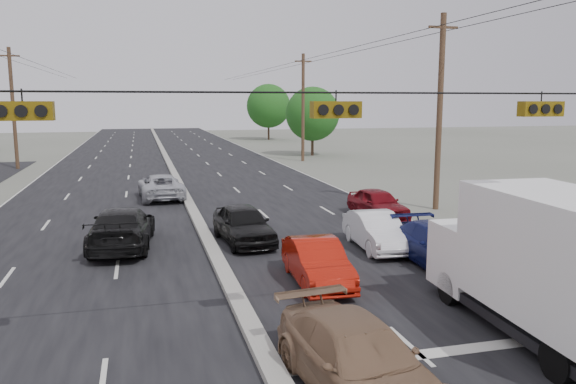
# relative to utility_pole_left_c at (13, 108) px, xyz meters

# --- Properties ---
(ground) EXTENTS (200.00, 200.00, 0.00)m
(ground) POSITION_rel_utility_pole_left_c_xyz_m (12.50, -40.00, -5.11)
(ground) COLOR #606356
(ground) RESTS_ON ground
(road_surface) EXTENTS (20.00, 160.00, 0.02)m
(road_surface) POSITION_rel_utility_pole_left_c_xyz_m (12.50, -10.00, -5.11)
(road_surface) COLOR black
(road_surface) RESTS_ON ground
(center_median) EXTENTS (0.50, 160.00, 0.20)m
(center_median) POSITION_rel_utility_pole_left_c_xyz_m (12.50, -10.00, -5.01)
(center_median) COLOR gray
(center_median) RESTS_ON ground
(utility_pole_left_c) EXTENTS (1.60, 0.30, 10.00)m
(utility_pole_left_c) POSITION_rel_utility_pole_left_c_xyz_m (0.00, 0.00, 0.00)
(utility_pole_left_c) COLOR #422D1E
(utility_pole_left_c) RESTS_ON ground
(utility_pole_right_b) EXTENTS (1.60, 0.30, 10.00)m
(utility_pole_right_b) POSITION_rel_utility_pole_left_c_xyz_m (25.00, -25.00, 0.00)
(utility_pole_right_b) COLOR #422D1E
(utility_pole_right_b) RESTS_ON ground
(utility_pole_right_c) EXTENTS (1.60, 0.30, 10.00)m
(utility_pole_right_c) POSITION_rel_utility_pole_left_c_xyz_m (25.00, 0.00, 0.00)
(utility_pole_right_c) COLOR #422D1E
(utility_pole_right_c) RESTS_ON ground
(traffic_signals) EXTENTS (25.00, 0.30, 0.54)m
(traffic_signals) POSITION_rel_utility_pole_left_c_xyz_m (13.90, -40.00, 0.39)
(traffic_signals) COLOR black
(traffic_signals) RESTS_ON ground
(tree_right_mid) EXTENTS (5.60, 5.60, 7.14)m
(tree_right_mid) POSITION_rel_utility_pole_left_c_xyz_m (27.50, 5.00, -0.77)
(tree_right_mid) COLOR #382619
(tree_right_mid) RESTS_ON ground
(tree_right_far) EXTENTS (6.40, 6.40, 8.16)m
(tree_right_far) POSITION_rel_utility_pole_left_c_xyz_m (28.50, 30.00, -0.15)
(tree_right_far) COLOR #382619
(tree_right_far) RESTS_ON ground
(box_truck) EXTENTS (2.82, 7.19, 3.59)m
(box_truck) POSITION_rel_utility_pole_left_c_xyz_m (19.19, -40.26, -3.27)
(box_truck) COLOR black
(box_truck) RESTS_ON ground
(tan_sedan) EXTENTS (2.54, 5.10, 1.42)m
(tan_sedan) POSITION_rel_utility_pole_left_c_xyz_m (13.90, -41.77, -4.40)
(tan_sedan) COLOR #89664A
(tan_sedan) RESTS_ON ground
(red_sedan) EXTENTS (1.65, 4.22, 1.37)m
(red_sedan) POSITION_rel_utility_pole_left_c_xyz_m (15.19, -35.12, -4.42)
(red_sedan) COLOR #B1170A
(red_sedan) RESTS_ON ground
(queue_car_a) EXTENTS (2.21, 4.62, 1.52)m
(queue_car_a) POSITION_rel_utility_pole_left_c_xyz_m (13.90, -29.49, -4.35)
(queue_car_a) COLOR black
(queue_car_a) RESTS_ON ground
(queue_car_b) EXTENTS (1.74, 4.33, 1.40)m
(queue_car_b) POSITION_rel_utility_pole_left_c_xyz_m (18.66, -31.73, -4.41)
(queue_car_b) COLOR white
(queue_car_b) RESTS_ON ground
(queue_car_d) EXTENTS (2.22, 4.99, 1.42)m
(queue_car_d) POSITION_rel_utility_pole_left_c_xyz_m (19.84, -34.39, -4.40)
(queue_car_d) COLOR #101753
(queue_car_d) RESTS_ON ground
(queue_car_e) EXTENTS (2.00, 4.29, 1.42)m
(queue_car_e) POSITION_rel_utility_pole_left_c_xyz_m (21.08, -26.38, -4.40)
(queue_car_e) COLOR maroon
(queue_car_e) RESTS_ON ground
(oncoming_near) EXTENTS (2.71, 5.67, 1.59)m
(oncoming_near) POSITION_rel_utility_pole_left_c_xyz_m (9.22, -29.08, -4.31)
(oncoming_near) COLOR black
(oncoming_near) RESTS_ON ground
(oncoming_far) EXTENTS (2.68, 5.29, 1.44)m
(oncoming_far) POSITION_rel_utility_pole_left_c_xyz_m (11.10, -18.07, -4.39)
(oncoming_far) COLOR #B1B3BA
(oncoming_far) RESTS_ON ground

